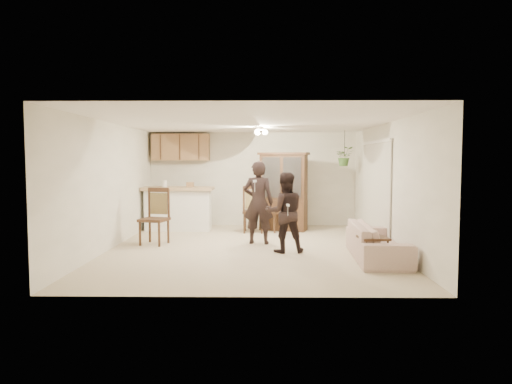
{
  "coord_description": "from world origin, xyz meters",
  "views": [
    {
      "loc": [
        0.26,
        -9.0,
        1.76
      ],
      "look_at": [
        0.13,
        0.4,
        1.1
      ],
      "focal_mm": 32.0,
      "sensor_mm": 36.0,
      "label": 1
    }
  ],
  "objects_px": {
    "child": "(285,217)",
    "chair_hutch_left": "(274,219)",
    "chair_hutch_right": "(253,219)",
    "sofa": "(377,238)",
    "adult": "(258,201)",
    "side_table": "(373,251)",
    "china_hutch": "(284,192)",
    "chair_bar": "(154,229)"
  },
  "relations": [
    {
      "from": "china_hutch",
      "to": "chair_bar",
      "type": "xyz_separation_m",
      "value": [
        -2.79,
        -2.01,
        -0.63
      ]
    },
    {
      "from": "child",
      "to": "chair_hutch_right",
      "type": "bearing_deg",
      "value": -81.22
    },
    {
      "from": "china_hutch",
      "to": "chair_bar",
      "type": "relative_size",
      "value": 1.66
    },
    {
      "from": "sofa",
      "to": "child",
      "type": "bearing_deg",
      "value": 73.84
    },
    {
      "from": "adult",
      "to": "chair_hutch_right",
      "type": "bearing_deg",
      "value": -75.21
    },
    {
      "from": "sofa",
      "to": "side_table",
      "type": "distance_m",
      "value": 0.63
    },
    {
      "from": "child",
      "to": "sofa",
      "type": "bearing_deg",
      "value": 154.63
    },
    {
      "from": "adult",
      "to": "chair_hutch_right",
      "type": "height_order",
      "value": "adult"
    },
    {
      "from": "sofa",
      "to": "chair_hutch_right",
      "type": "bearing_deg",
      "value": 40.4
    },
    {
      "from": "adult",
      "to": "china_hutch",
      "type": "height_order",
      "value": "china_hutch"
    },
    {
      "from": "china_hutch",
      "to": "child",
      "type": "bearing_deg",
      "value": -74.45
    },
    {
      "from": "chair_bar",
      "to": "sofa",
      "type": "bearing_deg",
      "value": -3.59
    },
    {
      "from": "child",
      "to": "chair_hutch_left",
      "type": "relative_size",
      "value": 1.24
    },
    {
      "from": "child",
      "to": "side_table",
      "type": "xyz_separation_m",
      "value": [
        1.41,
        -1.15,
        -0.42
      ]
    },
    {
      "from": "china_hutch",
      "to": "chair_hutch_right",
      "type": "relative_size",
      "value": 1.69
    },
    {
      "from": "china_hutch",
      "to": "chair_hutch_left",
      "type": "bearing_deg",
      "value": -122.12
    },
    {
      "from": "child",
      "to": "chair_hutch_right",
      "type": "height_order",
      "value": "child"
    },
    {
      "from": "chair_hutch_left",
      "to": "china_hutch",
      "type": "bearing_deg",
      "value": 83.56
    },
    {
      "from": "chair_hutch_left",
      "to": "child",
      "type": "bearing_deg",
      "value": -43.42
    },
    {
      "from": "adult",
      "to": "side_table",
      "type": "relative_size",
      "value": 3.29
    },
    {
      "from": "child",
      "to": "chair_bar",
      "type": "bearing_deg",
      "value": -22.2
    },
    {
      "from": "child",
      "to": "chair_bar",
      "type": "height_order",
      "value": "child"
    },
    {
      "from": "sofa",
      "to": "chair_hutch_left",
      "type": "bearing_deg",
      "value": 32.39
    },
    {
      "from": "adult",
      "to": "child",
      "type": "relative_size",
      "value": 1.33
    },
    {
      "from": "chair_bar",
      "to": "china_hutch",
      "type": "bearing_deg",
      "value": 49.31
    },
    {
      "from": "adult",
      "to": "child",
      "type": "bearing_deg",
      "value": 129.45
    },
    {
      "from": "china_hutch",
      "to": "chair_hutch_right",
      "type": "height_order",
      "value": "china_hutch"
    },
    {
      "from": "child",
      "to": "china_hutch",
      "type": "distance_m",
      "value": 2.79
    },
    {
      "from": "sofa",
      "to": "adult",
      "type": "height_order",
      "value": "adult"
    },
    {
      "from": "child",
      "to": "chair_bar",
      "type": "xyz_separation_m",
      "value": [
        -2.68,
        0.77,
        -0.34
      ]
    },
    {
      "from": "sofa",
      "to": "chair_hutch_left",
      "type": "height_order",
      "value": "chair_hutch_left"
    },
    {
      "from": "side_table",
      "to": "child",
      "type": "bearing_deg",
      "value": 140.88
    },
    {
      "from": "child",
      "to": "side_table",
      "type": "bearing_deg",
      "value": 134.62
    },
    {
      "from": "china_hutch",
      "to": "side_table",
      "type": "height_order",
      "value": "china_hutch"
    },
    {
      "from": "sofa",
      "to": "chair_hutch_right",
      "type": "relative_size",
      "value": 1.63
    },
    {
      "from": "chair_hutch_left",
      "to": "chair_hutch_right",
      "type": "relative_size",
      "value": 0.95
    },
    {
      "from": "sofa",
      "to": "china_hutch",
      "type": "xyz_separation_m",
      "value": [
        -1.52,
        3.34,
        0.6
      ]
    },
    {
      "from": "side_table",
      "to": "chair_hutch_left",
      "type": "relative_size",
      "value": 0.5
    },
    {
      "from": "child",
      "to": "chair_hutch_left",
      "type": "distance_m",
      "value": 2.59
    },
    {
      "from": "side_table",
      "to": "chair_hutch_left",
      "type": "xyz_separation_m",
      "value": [
        -1.55,
        3.71,
        0.05
      ]
    },
    {
      "from": "chair_hutch_right",
      "to": "side_table",
      "type": "bearing_deg",
      "value": 120.93
    },
    {
      "from": "adult",
      "to": "side_table",
      "type": "distance_m",
      "value": 2.88
    }
  ]
}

